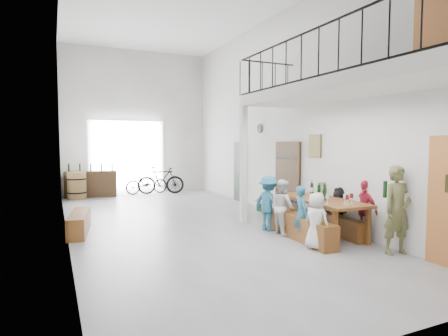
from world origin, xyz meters
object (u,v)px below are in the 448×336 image
oak_barrel (77,186)px  tasting_table (322,203)px  side_bench (79,223)px  host_standing (397,210)px  bicycle_near (147,183)px  serving_counter (91,184)px  bench_inner (300,228)px

oak_barrel → tasting_table: bearing=-59.7°
tasting_table → side_bench: 5.27m
tasting_table → host_standing: 1.66m
bicycle_near → tasting_table: bearing=-171.8°
host_standing → bicycle_near: (-2.30, 9.53, -0.36)m
bicycle_near → host_standing: bearing=-172.0°
tasting_table → oak_barrel: bearing=124.3°
oak_barrel → serving_counter: (0.51, 0.36, -0.00)m
serving_counter → bicycle_near: size_ratio=1.09×
bench_inner → tasting_table: bearing=12.6°
serving_counter → host_standing: 10.52m
bench_inner → oak_barrel: size_ratio=2.23×
tasting_table → oak_barrel: (-4.46, 7.61, -0.23)m
tasting_table → bicycle_near: 8.15m
bench_inner → serving_counter: 8.73m
bicycle_near → side_bench: bearing=148.1°
side_bench → oak_barrel: (0.24, 5.27, 0.25)m
serving_counter → oak_barrel: bearing=-135.4°
serving_counter → bicycle_near: serving_counter is taller
host_standing → side_bench: bearing=148.2°
host_standing → serving_counter: bearing=120.5°
serving_counter → host_standing: host_standing is taller
tasting_table → side_bench: bearing=157.5°
oak_barrel → serving_counter: oak_barrel is taller
serving_counter → bicycle_near: (2.01, -0.06, -0.04)m
tasting_table → side_bench: size_ratio=1.43×
oak_barrel → bicycle_near: 2.53m
tasting_table → host_standing: size_ratio=1.46×
side_bench → oak_barrel: size_ratio=1.70×
host_standing → oak_barrel: bearing=123.8°
tasting_table → bicycle_near: (-1.94, 7.91, -0.28)m
side_bench → host_standing: size_ratio=1.02×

